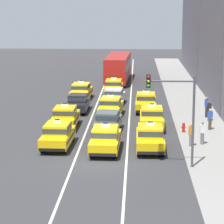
{
  "coord_description": "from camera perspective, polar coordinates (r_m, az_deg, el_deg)",
  "views": [
    {
      "loc": [
        2.16,
        -31.57,
        9.6
      ],
      "look_at": [
        0.31,
        8.74,
        1.3
      ],
      "focal_mm": 86.01,
      "sensor_mm": 36.0,
      "label": 1
    }
  ],
  "objects": [
    {
      "name": "traffic_light_pole",
      "position": [
        30.82,
        6.91,
        0.73
      ],
      "size": [
        2.87,
        0.33,
        5.58
      ],
      "color": "#47474C",
      "rests_on": "ground"
    },
    {
      "name": "taxi_center_nearest",
      "position": [
        34.91,
        -0.7,
        -2.85
      ],
      "size": [
        1.94,
        4.61,
        1.96
      ],
      "color": "black",
      "rests_on": "ground"
    },
    {
      "name": "lane_stripe_center_right",
      "position": [
        52.46,
        1.97,
        1.08
      ],
      "size": [
        0.14,
        80.0,
        0.01
      ],
      "primitive_type": "cube",
      "color": "silver",
      "rests_on": "ground"
    },
    {
      "name": "taxi_right_second",
      "position": [
        41.57,
        4.25,
        -0.52
      ],
      "size": [
        1.87,
        4.58,
        1.96
      ],
      "color": "black",
      "rests_on": "ground"
    },
    {
      "name": "fire_hydrant",
      "position": [
        39.93,
        7.61,
        -1.59
      ],
      "size": [
        0.36,
        0.22,
        0.73
      ],
      "color": "red",
      "rests_on": "sidewalk_curb"
    },
    {
      "name": "pedestrian_by_storefront",
      "position": [
        43.86,
        10.28,
        0.11
      ],
      "size": [
        0.36,
        0.24,
        1.65
      ],
      "color": "slate",
      "rests_on": "sidewalk_curb"
    },
    {
      "name": "taxi_center_fifth",
      "position": [
        56.17,
        0.19,
        2.69
      ],
      "size": [
        1.86,
        4.58,
        1.96
      ],
      "color": "black",
      "rests_on": "ground"
    },
    {
      "name": "lane_stripe_left_center",
      "position": [
        52.59,
        -1.52,
        1.1
      ],
      "size": [
        0.14,
        80.0,
        0.01
      ],
      "primitive_type": "cube",
      "color": "silver",
      "rests_on": "ground"
    },
    {
      "name": "sedan_left_third",
      "position": [
        47.72,
        -3.63,
        1.03
      ],
      "size": [
        1.85,
        4.34,
        1.58
      ],
      "color": "black",
      "rests_on": "ground"
    },
    {
      "name": "taxi_right_nearest",
      "position": [
        35.37,
        4.07,
        -2.68
      ],
      "size": [
        1.82,
        4.56,
        1.96
      ],
      "color": "black",
      "rests_on": "ground"
    },
    {
      "name": "ground_plane",
      "position": [
        33.07,
        -1.24,
        -5.26
      ],
      "size": [
        160.0,
        160.0,
        0.0
      ],
      "primitive_type": "plane",
      "color": "#353538"
    },
    {
      "name": "taxi_center_third",
      "position": [
        45.65,
        -0.13,
        0.61
      ],
      "size": [
        2.1,
        4.67,
        1.96
      ],
      "color": "black",
      "rests_on": "ground"
    },
    {
      "name": "pedestrian_near_crosswalk",
      "position": [
        36.69,
        9.59,
        -2.19
      ],
      "size": [
        0.36,
        0.24,
        1.58
      ],
      "color": "slate",
      "rests_on": "sidewalk_curb"
    },
    {
      "name": "pedestrian_far_corner",
      "position": [
        45.34,
        10.05,
        0.53
      ],
      "size": [
        0.47,
        0.24,
        1.72
      ],
      "color": "#23232D",
      "rests_on": "sidewalk_curb"
    },
    {
      "name": "sedan_center_fourth",
      "position": [
        50.78,
        0.22,
        1.7
      ],
      "size": [
        2.08,
        4.42,
        1.58
      ],
      "color": "black",
      "rests_on": "ground"
    },
    {
      "name": "sedan_center_second",
      "position": [
        40.07,
        -0.45,
        -0.99
      ],
      "size": [
        2.06,
        4.41,
        1.58
      ],
      "color": "black",
      "rests_on": "ground"
    },
    {
      "name": "bus_center_sixth",
      "position": [
        65.78,
        0.66,
        4.83
      ],
      "size": [
        2.99,
        11.3,
        3.22
      ],
      "color": "black",
      "rests_on": "ground"
    },
    {
      "name": "taxi_left_nearest",
      "position": [
        36.16,
        -5.78,
        -2.4
      ],
      "size": [
        1.94,
        4.61,
        1.96
      ],
      "color": "black",
      "rests_on": "ground"
    },
    {
      "name": "taxi_right_third",
      "position": [
        47.89,
        3.61,
        1.11
      ],
      "size": [
        1.9,
        4.59,
        1.96
      ],
      "color": "black",
      "rests_on": "ground"
    },
    {
      "name": "taxi_left_fourth",
      "position": [
        53.68,
        -3.29,
        2.25
      ],
      "size": [
        2.01,
        4.63,
        1.96
      ],
      "color": "black",
      "rests_on": "ground"
    },
    {
      "name": "taxi_left_second",
      "position": [
        41.68,
        -4.99,
        -0.5
      ],
      "size": [
        1.86,
        4.58,
        1.96
      ],
      "color": "black",
      "rests_on": "ground"
    },
    {
      "name": "pedestrian_mid_block",
      "position": [
        36.08,
        8.42,
        -2.38
      ],
      "size": [
        0.36,
        0.24,
        1.58
      ],
      "color": "slate",
      "rests_on": "sidewalk_curb"
    },
    {
      "name": "sidewalk_curb",
      "position": [
        47.8,
        8.62,
        -0.0
      ],
      "size": [
        4.0,
        90.0,
        0.15
      ],
      "primitive_type": "cube",
      "color": "gray",
      "rests_on": "ground"
    },
    {
      "name": "pedestrian_trailing",
      "position": [
        40.94,
        10.39,
        -0.74
      ],
      "size": [
        0.36,
        0.24,
        1.62
      ],
      "color": "#473828",
      "rests_on": "sidewalk_curb"
    }
  ]
}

